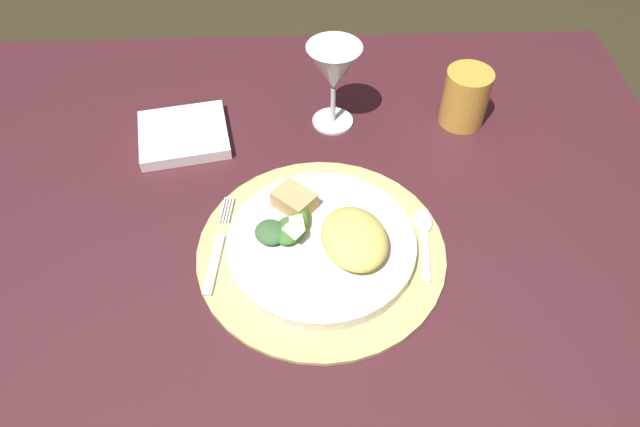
% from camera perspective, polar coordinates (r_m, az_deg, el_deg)
% --- Properties ---
extents(dining_table, '(1.24, 0.99, 0.76)m').
position_cam_1_polar(dining_table, '(0.89, -4.55, -7.39)').
color(dining_table, '#401C22').
rests_on(dining_table, ground).
extents(placemat, '(0.33, 0.33, 0.01)m').
position_cam_1_polar(placemat, '(0.78, 0.13, -3.62)').
color(placemat, tan).
rests_on(placemat, dining_table).
extents(dinner_plate, '(0.25, 0.25, 0.02)m').
position_cam_1_polar(dinner_plate, '(0.77, 0.13, -3.05)').
color(dinner_plate, silver).
rests_on(dinner_plate, placemat).
extents(pasta_serving, '(0.11, 0.12, 0.03)m').
position_cam_1_polar(pasta_serving, '(0.74, 3.41, -2.47)').
color(pasta_serving, '#D4C65F').
rests_on(pasta_serving, dinner_plate).
extents(salad_greens, '(0.08, 0.07, 0.03)m').
position_cam_1_polar(salad_greens, '(0.76, -3.28, -1.55)').
color(salad_greens, '#3B6337').
rests_on(salad_greens, dinner_plate).
extents(bread_piece, '(0.07, 0.06, 0.03)m').
position_cam_1_polar(bread_piece, '(0.79, -2.54, 1.30)').
color(bread_piece, tan).
rests_on(bread_piece, dinner_plate).
extents(fork, '(0.03, 0.16, 0.00)m').
position_cam_1_polar(fork, '(0.78, -10.00, -3.43)').
color(fork, silver).
rests_on(fork, placemat).
extents(spoon, '(0.03, 0.12, 0.01)m').
position_cam_1_polar(spoon, '(0.80, 10.13, -1.73)').
color(spoon, silver).
rests_on(spoon, placemat).
extents(napkin, '(0.16, 0.15, 0.02)m').
position_cam_1_polar(napkin, '(0.95, -13.23, 7.55)').
color(napkin, white).
rests_on(napkin, dining_table).
extents(wine_glass, '(0.08, 0.08, 0.14)m').
position_cam_1_polar(wine_glass, '(0.90, 1.36, 13.85)').
color(wine_glass, silver).
rests_on(wine_glass, dining_table).
extents(amber_tumbler, '(0.07, 0.07, 0.09)m').
position_cam_1_polar(amber_tumbler, '(0.96, 14.07, 10.98)').
color(amber_tumbler, gold).
rests_on(amber_tumbler, dining_table).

